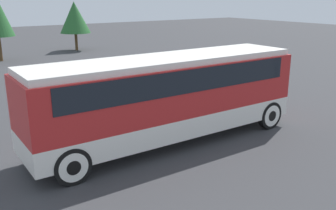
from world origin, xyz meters
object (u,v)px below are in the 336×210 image
at_px(parked_car_mid, 162,76).
at_px(parked_car_far, 89,80).
at_px(parked_car_near, 172,86).
at_px(tour_bus, 170,91).

relative_size(parked_car_mid, parked_car_far, 1.01).
bearing_deg(parked_car_far, parked_car_near, -52.16).
height_order(tour_bus, parked_car_near, tour_bus).
bearing_deg(parked_car_mid, parked_car_far, 165.88).
distance_m(parked_car_near, parked_car_mid, 3.07).
height_order(tour_bus, parked_car_mid, tour_bus).
distance_m(tour_bus, parked_car_near, 6.15).
bearing_deg(tour_bus, parked_car_far, 86.79).
bearing_deg(parked_car_far, tour_bus, -93.21).
relative_size(parked_car_near, parked_car_far, 1.06).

